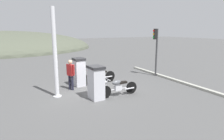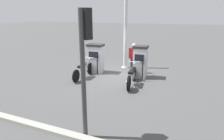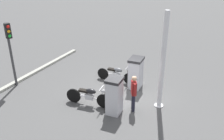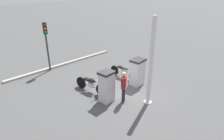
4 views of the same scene
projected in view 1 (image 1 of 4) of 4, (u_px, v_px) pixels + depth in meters
name	position (u px, v px, depth m)	size (l,w,h in m)	color
ground_plane	(92.00, 91.00, 10.61)	(120.00, 120.00, 0.00)	#4C4C4C
fuel_pump_near	(96.00, 82.00, 9.24)	(0.68, 0.88, 1.59)	silver
fuel_pump_far	(79.00, 72.00, 11.41)	(0.66, 0.74, 1.63)	silver
motorcycle_near_pump	(118.00, 87.00, 9.69)	(2.13, 0.56, 0.95)	black
motorcycle_far_pump	(100.00, 76.00, 12.00)	(2.13, 0.56, 0.97)	black
attendant_person	(71.00, 73.00, 10.63)	(0.36, 0.54, 1.64)	#1E1E2D
roadside_traffic_light	(156.00, 44.00, 13.61)	(0.40, 0.30, 3.28)	#38383A
canopy_support_pole	(55.00, 55.00, 9.30)	(0.40, 0.40, 4.26)	silver
road_edge_kerb	(169.00, 78.00, 13.07)	(0.44, 8.49, 0.12)	#9E9E93
distant_hill_main	(0.00, 49.00, 33.27)	(30.22, 27.07, 6.02)	#4C5142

